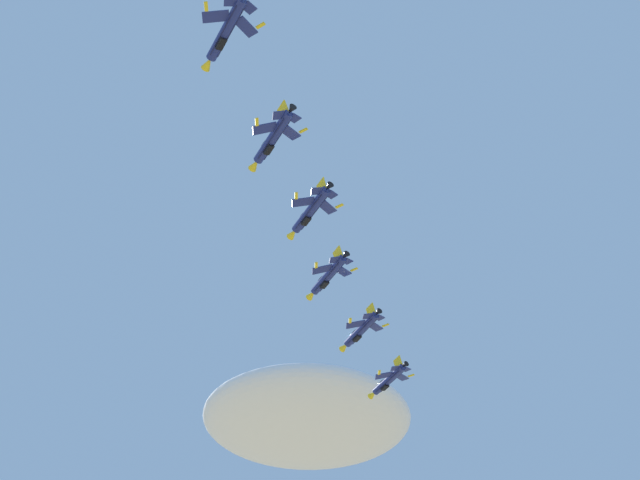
% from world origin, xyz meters
% --- Properties ---
extents(cloud_high_distant, '(81.39, 69.49, 22.28)m').
position_xyz_m(cloud_high_distant, '(13.13, 269.57, 168.96)').
color(cloud_high_distant, white).
extents(fighter_jet_lead, '(10.47, 14.99, 4.41)m').
position_xyz_m(fighter_jet_lead, '(26.75, 154.60, 110.62)').
color(fighter_jet_lead, navy).
extents(fighter_jet_left_wing, '(10.47, 14.99, 4.42)m').
position_xyz_m(fighter_jet_left_wing, '(18.00, 134.72, 109.93)').
color(fighter_jet_left_wing, navy).
extents(fighter_jet_right_wing, '(10.41, 14.99, 4.66)m').
position_xyz_m(fighter_jet_right_wing, '(9.59, 119.02, 111.59)').
color(fighter_jet_right_wing, navy).
extents(fighter_jet_left_outer, '(10.49, 14.99, 4.38)m').
position_xyz_m(fighter_jet_left_outer, '(4.78, 99.78, 110.71)').
color(fighter_jet_left_outer, navy).
extents(fighter_jet_right_outer, '(10.35, 14.99, 4.84)m').
position_xyz_m(fighter_jet_right_outer, '(-2.80, 83.41, 111.54)').
color(fighter_jet_right_outer, navy).
extents(fighter_jet_trail_slot, '(10.49, 14.99, 4.38)m').
position_xyz_m(fighter_jet_trail_slot, '(-10.81, 64.24, 114.10)').
color(fighter_jet_trail_slot, navy).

